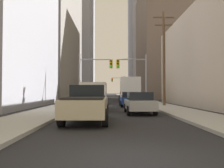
{
  "coord_description": "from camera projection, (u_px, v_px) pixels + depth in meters",
  "views": [
    {
      "loc": [
        -0.49,
        -5.49,
        1.55
      ],
      "look_at": [
        0.0,
        33.01,
        2.75
      ],
      "focal_mm": 39.27,
      "sensor_mm": 36.0,
      "label": 1
    }
  ],
  "objects": [
    {
      "name": "ground_plane",
      "position": [
        131.0,
        161.0,
        5.44
      ],
      "size": [
        400.0,
        400.0,
        0.0
      ],
      "primitive_type": "plane",
      "color": "black"
    },
    {
      "name": "sidewalk_left",
      "position": [
        89.0,
        98.0,
        55.35
      ],
      "size": [
        3.08,
        160.0,
        0.15
      ],
      "primitive_type": "cube",
      "color": "#9E9E99",
      "rests_on": "ground"
    },
    {
      "name": "sidewalk_right",
      "position": [
        133.0,
        98.0,
        55.48
      ],
      "size": [
        3.08,
        160.0,
        0.15
      ],
      "primitive_type": "cube",
      "color": "#9E9E99",
      "rests_on": "ground"
    },
    {
      "name": "city_bus",
      "position": [
        129.0,
        89.0,
        35.88
      ],
      "size": [
        2.93,
        11.58,
        3.4
      ],
      "color": "silver",
      "rests_on": "ground"
    },
    {
      "name": "pickup_truck_beige",
      "position": [
        87.0,
        104.0,
        12.62
      ],
      "size": [
        2.2,
        5.43,
        1.9
      ],
      "color": "#C6B793",
      "rests_on": "ground"
    },
    {
      "name": "cargo_van_white",
      "position": [
        95.0,
        95.0,
        20.65
      ],
      "size": [
        2.16,
        5.22,
        2.26
      ],
      "color": "white",
      "rests_on": "ground"
    },
    {
      "name": "sedan_silver",
      "position": [
        139.0,
        103.0,
        17.1
      ],
      "size": [
        1.95,
        4.23,
        1.52
      ],
      "color": "#B7BABF",
      "rests_on": "ground"
    },
    {
      "name": "sedan_blue",
      "position": [
        129.0,
        99.0,
        25.3
      ],
      "size": [
        1.95,
        4.2,
        1.52
      ],
      "color": "navy",
      "rests_on": "ground"
    },
    {
      "name": "sedan_green",
      "position": [
        99.0,
        98.0,
        31.13
      ],
      "size": [
        1.95,
        4.22,
        1.52
      ],
      "color": "#195938",
      "rests_on": "ground"
    },
    {
      "name": "traffic_signal_near_left",
      "position": [
        94.0,
        71.0,
        29.21
      ],
      "size": [
        4.01,
        0.44,
        6.0
      ],
      "color": "gray",
      "rests_on": "ground"
    },
    {
      "name": "traffic_signal_near_right",
      "position": [
        133.0,
        71.0,
        29.27
      ],
      "size": [
        3.66,
        0.44,
        6.0
      ],
      "color": "gray",
      "rests_on": "ground"
    },
    {
      "name": "traffic_signal_far_right",
      "position": [
        119.0,
        83.0,
        68.61
      ],
      "size": [
        3.82,
        0.44,
        6.0
      ],
      "color": "gray",
      "rests_on": "ground"
    },
    {
      "name": "utility_pole_right",
      "position": [
        164.0,
        56.0,
        25.33
      ],
      "size": [
        2.2,
        0.28,
        9.87
      ],
      "color": "brown",
      "rests_on": "ground"
    },
    {
      "name": "street_lamp_right",
      "position": [
        133.0,
        75.0,
        42.95
      ],
      "size": [
        2.41,
        0.32,
        7.5
      ],
      "color": "gray",
      "rests_on": "ground"
    },
    {
      "name": "building_left_mid_office",
      "position": [
        22.0,
        25.0,
        50.85
      ],
      "size": [
        21.57,
        28.36,
        30.75
      ],
      "primitive_type": "cube",
      "color": "gray",
      "rests_on": "ground"
    },
    {
      "name": "building_left_far_tower",
      "position": [
        70.0,
        24.0,
        93.06
      ],
      "size": [
        17.13,
        28.45,
        54.43
      ],
      "primitive_type": "cube",
      "color": "#93939E",
      "rests_on": "ground"
    },
    {
      "name": "building_right_mid_block",
      "position": [
        196.0,
        44.0,
        56.53
      ],
      "size": [
        25.66,
        18.8,
        24.91
      ],
      "primitive_type": "cube",
      "color": "#66564C",
      "rests_on": "ground"
    },
    {
      "name": "building_right_far_highrise",
      "position": [
        161.0,
        15.0,
        93.95
      ],
      "size": [
        23.74,
        20.64,
        62.02
      ],
      "primitive_type": "cube",
      "color": "#93939E",
      "rests_on": "ground"
    }
  ]
}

